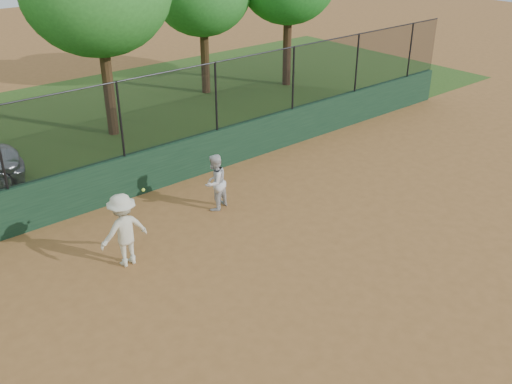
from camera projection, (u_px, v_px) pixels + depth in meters
ground at (295, 293)px, 11.59m from camera, size 80.00×80.00×0.00m
back_wall at (143, 172)px, 15.43m from camera, size 26.00×0.20×1.20m
grass_strip at (58, 132)px, 19.80m from camera, size 36.00×12.00×0.01m
player_second at (215, 182)px, 14.50m from camera, size 0.87×0.77×1.50m
player_main at (124, 230)px, 12.19m from camera, size 1.09×0.63×1.76m
fence_assembly at (137, 114)px, 14.67m from camera, size 26.00×0.06×2.00m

